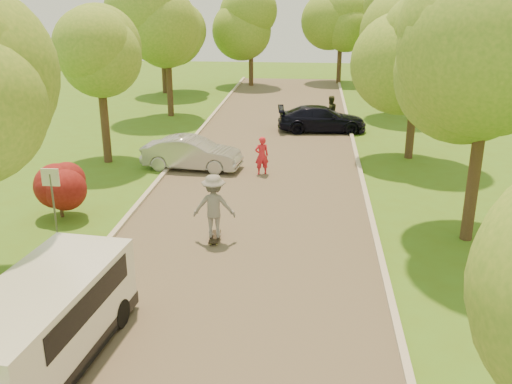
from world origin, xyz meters
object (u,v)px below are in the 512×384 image
at_px(minivan, 44,322).
at_px(person_striped, 262,156).
at_px(dark_sedan, 322,119).
at_px(silver_sedan, 192,153).
at_px(person_olive, 330,112).
at_px(street_sign, 52,188).
at_px(skateboarder, 214,206).
at_px(longboard, 215,237).

height_order(minivan, person_striped, minivan).
distance_m(dark_sedan, person_striped, 8.34).
distance_m(silver_sedan, person_olive, 10.32).
bearing_deg(dark_sedan, person_olive, -31.70).
relative_size(street_sign, skateboarder, 1.10).
bearing_deg(person_olive, minivan, 45.75).
xyz_separation_m(silver_sedan, dark_sedan, (5.54, 7.47, -0.00)).
height_order(longboard, person_striped, person_striped).
bearing_deg(skateboarder, dark_sedan, -106.04).
relative_size(minivan, silver_sedan, 1.21).
bearing_deg(skateboarder, minivan, 66.53).
distance_m(street_sign, silver_sedan, 7.88).
distance_m(longboard, skateboarder, 1.00).
bearing_deg(street_sign, skateboarder, 1.43).
xyz_separation_m(longboard, skateboarder, (0.00, -0.00, 1.00)).
height_order(street_sign, silver_sedan, street_sign).
bearing_deg(longboard, minivan, 66.53).
xyz_separation_m(longboard, person_olive, (3.81, 15.60, 0.78)).
height_order(street_sign, person_olive, street_sign).
xyz_separation_m(skateboarder, person_olive, (3.81, 15.60, -0.22)).
height_order(dark_sedan, longboard, dark_sedan).
height_order(minivan, person_olive, minivan).
relative_size(silver_sedan, person_olive, 2.35).
bearing_deg(dark_sedan, longboard, 162.26).
relative_size(longboard, person_olive, 0.58).
bearing_deg(person_striped, silver_sedan, -29.33).
height_order(longboard, person_olive, person_olive).
relative_size(dark_sedan, longboard, 4.62).
height_order(minivan, dark_sedan, minivan).
bearing_deg(longboard, person_striped, -100.19).
xyz_separation_m(street_sign, dark_sedan, (8.29, 14.80, -0.88)).
xyz_separation_m(silver_sedan, longboard, (2.20, -7.21, -0.58)).
xyz_separation_m(minivan, longboard, (2.34, 6.35, -0.85)).
bearing_deg(dark_sedan, skateboarder, 162.26).
bearing_deg(minivan, skateboarder, 75.23).
distance_m(dark_sedan, skateboarder, 15.06).
bearing_deg(person_striped, person_olive, -128.95).
height_order(person_striped, person_olive, person_olive).
xyz_separation_m(minivan, person_olive, (6.15, 21.96, -0.07)).
distance_m(silver_sedan, longboard, 7.56).
bearing_deg(silver_sedan, skateboarder, -156.82).
height_order(street_sign, skateboarder, street_sign).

